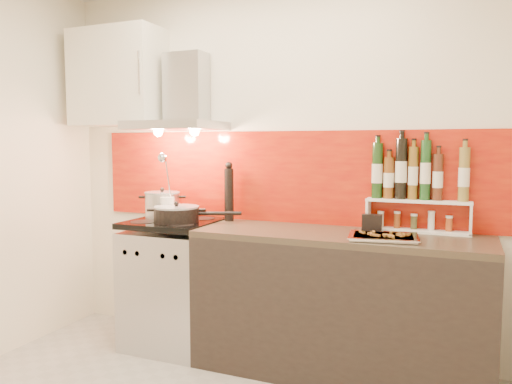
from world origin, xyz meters
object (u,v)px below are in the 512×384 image
at_px(baking_tray, 383,236).
at_px(saute_pan, 177,214).
at_px(pepper_mill, 229,192).
at_px(range_stove, 174,285).
at_px(counter, 339,304).
at_px(stock_pot, 162,204).

bearing_deg(baking_tray, saute_pan, 178.14).
distance_m(saute_pan, pepper_mill, 0.40).
distance_m(range_stove, saute_pan, 0.53).
relative_size(range_stove, saute_pan, 1.58).
bearing_deg(counter, saute_pan, -177.19).
relative_size(stock_pot, pepper_mill, 0.61).
height_order(pepper_mill, baking_tray, pepper_mill).
xyz_separation_m(range_stove, counter, (1.20, 0.00, 0.01)).
bearing_deg(pepper_mill, saute_pan, -139.91).
relative_size(counter, pepper_mill, 4.24).
xyz_separation_m(saute_pan, pepper_mill, (0.28, 0.24, 0.14)).
bearing_deg(range_stove, pepper_mill, 28.20).
relative_size(range_stove, stock_pot, 3.54).
relative_size(counter, baking_tray, 4.17).
distance_m(stock_pot, pepper_mill, 0.53).
bearing_deg(counter, range_stove, -179.77).
height_order(range_stove, counter, range_stove).
bearing_deg(baking_tray, range_stove, 176.26).
xyz_separation_m(range_stove, saute_pan, (0.07, -0.05, 0.52)).
height_order(range_stove, pepper_mill, pepper_mill).
relative_size(pepper_mill, baking_tray, 0.98).
bearing_deg(baking_tray, stock_pot, 172.81).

